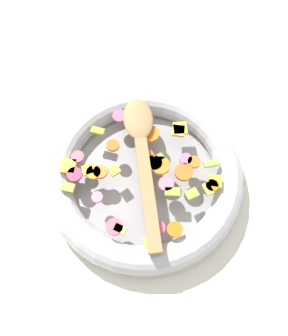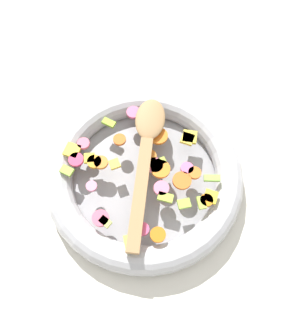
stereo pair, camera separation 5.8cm
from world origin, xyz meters
TOP-DOWN VIEW (x-y plane):
  - ground_plane at (0.00, 0.00)m, footprint 4.00×4.00m
  - skillet at (0.00, 0.00)m, footprint 0.37×0.37m
  - chopped_vegetables at (0.00, -0.00)m, footprint 0.28×0.29m
  - wooden_spoon at (-0.03, -0.00)m, footprint 0.30×0.06m

SIDE VIEW (x-z plane):
  - ground_plane at x=0.00m, z-range 0.00..0.00m
  - skillet at x=0.00m, z-range 0.00..0.05m
  - chopped_vegetables at x=0.00m, z-range 0.05..0.06m
  - wooden_spoon at x=-0.03m, z-range 0.06..0.07m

